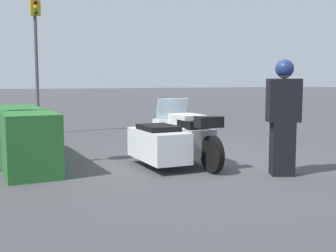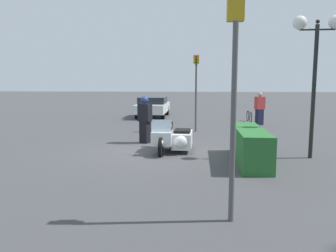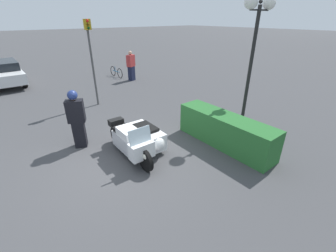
# 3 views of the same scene
# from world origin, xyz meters

# --- Properties ---
(ground_plane) EXTENTS (160.00, 160.00, 0.00)m
(ground_plane) POSITION_xyz_m (0.00, 0.00, 0.00)
(ground_plane) COLOR #424244
(police_motorcycle) EXTENTS (2.32, 1.28, 1.14)m
(police_motorcycle) POSITION_xyz_m (-0.02, 0.59, 0.46)
(police_motorcycle) COLOR black
(police_motorcycle) RESTS_ON ground
(officer_rider) EXTENTS (0.48, 0.57, 1.80)m
(officer_rider) POSITION_xyz_m (-1.52, -0.61, 0.95)
(officer_rider) COLOR black
(officer_rider) RESTS_ON ground
(hedge_bush_curbside) EXTENTS (3.23, 0.79, 0.98)m
(hedge_bush_curbside) POSITION_xyz_m (1.20, 2.92, 0.49)
(hedge_bush_curbside) COLOR #28662D
(hedge_bush_curbside) RESTS_ON ground
(twin_lamp_post) EXTENTS (0.41, 1.42, 4.24)m
(twin_lamp_post) POSITION_xyz_m (0.54, 4.86, 3.44)
(twin_lamp_post) COLOR black
(twin_lamp_post) RESTS_ON ground
(traffic_light_near) EXTENTS (0.23, 0.27, 3.63)m
(traffic_light_near) POSITION_xyz_m (5.45, 1.99, 2.37)
(traffic_light_near) COLOR #4C4C4C
(traffic_light_near) RESTS_ON ground
(traffic_light_far) EXTENTS (0.23, 0.26, 3.58)m
(traffic_light_far) POSITION_xyz_m (-4.71, 1.29, 2.34)
(traffic_light_far) COLOR #4C4C4C
(traffic_light_far) RESTS_ON ground
(parked_car_background) EXTENTS (4.61, 1.91, 1.36)m
(parked_car_background) POSITION_xyz_m (-11.41, -1.70, 0.74)
(parked_car_background) COLOR silver
(parked_car_background) RESTS_ON ground
(pedestrian_bystander) EXTENTS (0.49, 0.59, 1.79)m
(pedestrian_bystander) POSITION_xyz_m (-7.60, 4.77, 0.90)
(pedestrian_bystander) COLOR #191E38
(pedestrian_bystander) RESTS_ON ground
(bicycle_parked) EXTENTS (1.57, 0.10, 0.68)m
(bicycle_parked) POSITION_xyz_m (-9.07, 4.44, 0.31)
(bicycle_parked) COLOR black
(bicycle_parked) RESTS_ON ground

